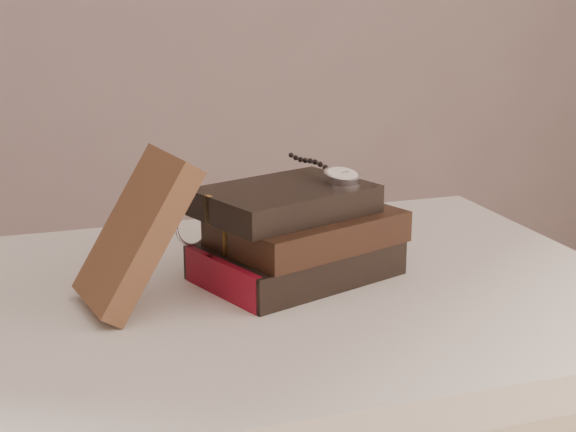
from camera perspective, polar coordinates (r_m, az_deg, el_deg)
name	(u,v)px	position (r m, az deg, el deg)	size (l,w,h in m)	color
table	(199,370)	(0.99, -6.03, -10.25)	(1.00, 0.60, 0.75)	beige
book_stack	(297,235)	(0.99, 0.61, -1.28)	(0.26, 0.21, 0.11)	black
journal	(136,232)	(0.91, -10.15, -1.06)	(0.03, 0.11, 0.18)	#432819
pocket_watch	(339,174)	(1.01, 3.43, 2.81)	(0.06, 0.15, 0.02)	silver
eyeglasses	(206,224)	(1.00, -5.54, -0.51)	(0.12, 0.13, 0.04)	silver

